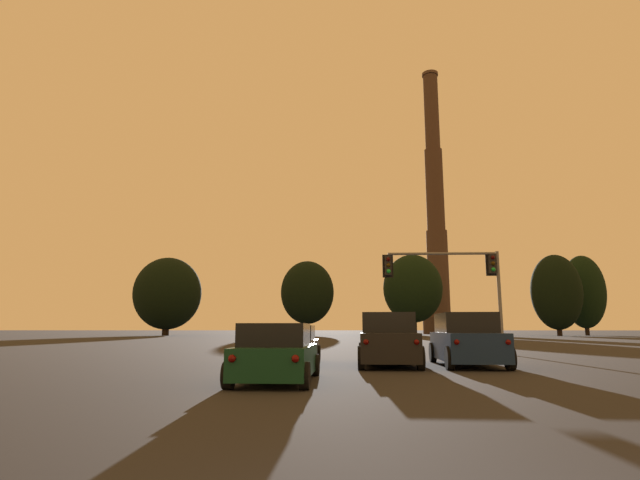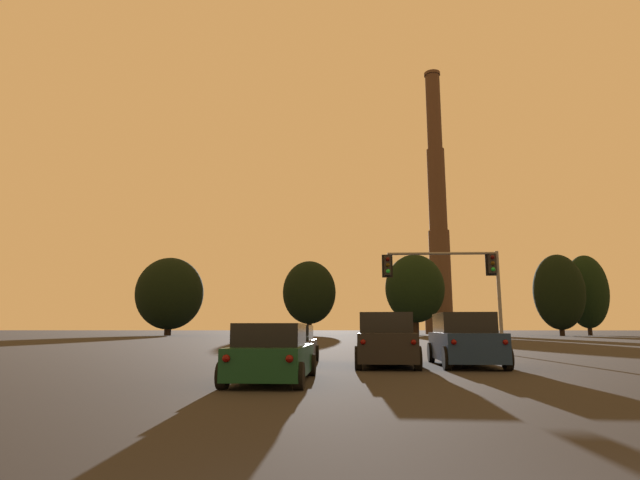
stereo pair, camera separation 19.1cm
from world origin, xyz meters
TOP-DOWN VIEW (x-y plane):
  - hatchback_left_lane_second at (-3.12, 9.79)m, footprint 1.98×4.14m
  - suv_right_lane_front at (2.97, 15.46)m, footprint 2.29×4.97m
  - sedan_left_lane_front at (-3.38, 16.09)m, footprint 2.04×4.73m
  - suv_center_lane_front at (0.16, 15.41)m, footprint 2.31×4.98m
  - traffic_light_overhead_right at (4.76, 23.84)m, footprint 6.31×0.50m
  - smokestack at (20.82, 111.44)m, footprint 7.63×7.63m
  - treeline_center_left at (35.56, 84.50)m, footprint 8.42×7.58m
  - treeline_left_mid at (12.30, 93.14)m, footprint 11.23×10.10m
  - treeline_center_right at (-7.71, 90.28)m, footprint 9.89×8.90m
  - treeline_right_mid at (-32.85, 86.39)m, footprint 12.14×10.93m
  - treeline_far_left at (43.34, 91.14)m, footprint 7.62×6.86m

SIDE VIEW (x-z plane):
  - hatchback_left_lane_second at x=-3.12m, z-range -0.05..1.38m
  - sedan_left_lane_front at x=-3.38m, z-range -0.05..1.38m
  - suv_right_lane_front at x=2.97m, z-range -0.03..1.83m
  - suv_center_lane_front at x=0.16m, z-range -0.03..1.83m
  - traffic_light_overhead_right at x=4.76m, z-range 1.46..6.83m
  - treeline_center_left at x=35.56m, z-range 0.49..14.38m
  - treeline_right_mid at x=-32.85m, z-range 0.51..14.53m
  - treeline_center_right at x=-7.71m, z-range 1.02..14.78m
  - treeline_far_left at x=43.34m, z-range 0.61..15.27m
  - treeline_left_mid at x=12.30m, z-range 1.14..16.43m
  - smokestack at x=20.82m, z-range -6.86..56.09m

